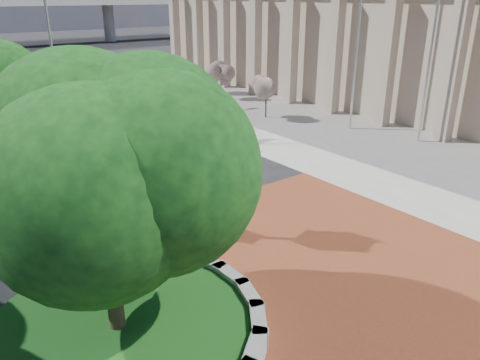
# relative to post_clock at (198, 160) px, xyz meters

# --- Properties ---
(ground) EXTENTS (200.00, 200.00, 0.00)m
(ground) POSITION_rel_post_clock_xyz_m (0.78, -3.00, -2.63)
(ground) COLOR black
(ground) RESTS_ON ground
(plaza) EXTENTS (12.00, 12.00, 0.04)m
(plaza) POSITION_rel_post_clock_xyz_m (0.78, -4.00, -2.61)
(plaza) COLOR brown
(plaza) RESTS_ON ground
(sidewalk) EXTENTS (20.00, 50.00, 0.04)m
(sidewalk) POSITION_rel_post_clock_xyz_m (16.78, 7.00, -2.61)
(sidewalk) COLOR #9E9B93
(sidewalk) RESTS_ON ground
(planter_wall) EXTENTS (2.96, 6.77, 0.54)m
(planter_wall) POSITION_rel_post_clock_xyz_m (-1.92, -3.00, -2.36)
(planter_wall) COLOR #9E9B93
(planter_wall) RESTS_ON ground
(grass_bed) EXTENTS (6.10, 6.10, 0.40)m
(grass_bed) POSITION_rel_post_clock_xyz_m (-4.22, -3.00, -2.43)
(grass_bed) COLOR #164E18
(grass_bed) RESTS_ON ground
(civic_building) EXTENTS (17.35, 44.00, 8.60)m
(civic_building) POSITION_rel_post_clock_xyz_m (24.39, 9.00, 1.70)
(civic_building) COLOR tan
(civic_building) RESTS_ON ground
(tree_planter) EXTENTS (5.20, 5.20, 6.33)m
(tree_planter) POSITION_rel_post_clock_xyz_m (-4.22, -3.00, 1.09)
(tree_planter) COLOR #38281C
(tree_planter) RESTS_ON ground
(post_clock) EXTENTS (1.20, 1.20, 4.79)m
(post_clock) POSITION_rel_post_clock_xyz_m (0.00, 0.00, 0.00)
(post_clock) COLOR black
(post_clock) RESTS_ON ground
(parked_car) EXTENTS (2.85, 5.14, 1.66)m
(parked_car) POSITION_rel_post_clock_xyz_m (1.18, 31.62, -1.80)
(parked_car) COLOR #56120C
(parked_car) RESTS_ON ground
(flagpole_a) EXTENTS (1.74, 0.20, 11.10)m
(flagpole_a) POSITION_rel_post_clock_xyz_m (15.07, 1.68, 3.06)
(flagpole_a) COLOR silver
(flagpole_a) RESTS_ON ground
(flagpole_b) EXTENTS (1.79, 0.47, 11.64)m
(flagpole_b) POSITION_rel_post_clock_xyz_m (14.19, 5.63, 3.33)
(flagpole_b) COLOR silver
(flagpole_b) RESTS_ON ground
(street_lamp_near) EXTENTS (2.21, 0.58, 9.91)m
(street_lamp_near) POSITION_rel_post_clock_xyz_m (2.69, 21.51, 3.18)
(street_lamp_near) COLOR slate
(street_lamp_near) RESTS_ON ground
(shrub_near) EXTENTS (1.20, 1.20, 2.20)m
(shrub_near) POSITION_rel_post_clock_xyz_m (12.04, 10.74, -1.04)
(shrub_near) COLOR #38281C
(shrub_near) RESTS_ON ground
(shrub_mid) EXTENTS (1.20, 1.20, 2.20)m
(shrub_mid) POSITION_rel_post_clock_xyz_m (13.10, 17.12, -1.04)
(shrub_mid) COLOR #38281C
(shrub_mid) RESTS_ON ground
(shrub_far) EXTENTS (1.20, 1.20, 2.20)m
(shrub_far) POSITION_rel_post_clock_xyz_m (13.99, 19.15, -1.04)
(shrub_far) COLOR #38281C
(shrub_far) RESTS_ON ground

